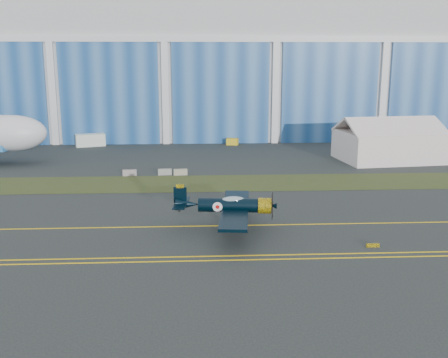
{
  "coord_description": "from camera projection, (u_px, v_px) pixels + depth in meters",
  "views": [
    {
      "loc": [
        6.12,
        -56.23,
        16.65
      ],
      "look_at": [
        9.21,
        2.45,
        3.22
      ],
      "focal_mm": 42.0,
      "sensor_mm": 36.0,
      "label": 1
    }
  ],
  "objects": [
    {
      "name": "tug",
      "position": [
        232.0,
        142.0,
        104.51
      ],
      "size": [
        2.52,
        1.92,
        1.3
      ],
      "primitive_type": "cube",
      "rotation": [
        0.0,
        0.0,
        -0.26
      ],
      "color": "yellow",
      "rests_on": "ground"
    },
    {
      "name": "tent",
      "position": [
        389.0,
        139.0,
        87.75
      ],
      "size": [
        17.28,
        13.52,
        7.45
      ],
      "rotation": [
        0.0,
        0.0,
        0.12
      ],
      "color": "white",
      "rests_on": "ground"
    },
    {
      "name": "barrier_c",
      "position": [
        180.0,
        172.0,
        77.18
      ],
      "size": [
        2.05,
        0.79,
        0.9
      ],
      "primitive_type": "cube",
      "rotation": [
        0.0,
        0.0,
        0.1
      ],
      "color": "#9B9982",
      "rests_on": "ground"
    },
    {
      "name": "warbird",
      "position": [
        229.0,
        205.0,
        51.65
      ],
      "size": [
        12.76,
        14.85,
        4.07
      ],
      "rotation": [
        0.0,
        0.0,
        -0.11
      ],
      "color": "black",
      "rests_on": "ground"
    },
    {
      "name": "taxiway_centreline",
      "position": [
        138.0,
        227.0,
        53.27
      ],
      "size": [
        200.0,
        0.2,
        0.02
      ],
      "primitive_type": "cube",
      "color": "yellow",
      "rests_on": "ground"
    },
    {
      "name": "barrier_a",
      "position": [
        130.0,
        173.0,
        76.67
      ],
      "size": [
        2.05,
        0.77,
        0.9
      ],
      "primitive_type": "cube",
      "rotation": [
        0.0,
        0.0,
        0.09
      ],
      "color": "gray",
      "rests_on": "ground"
    },
    {
      "name": "shipping_container",
      "position": [
        90.0,
        140.0,
        102.76
      ],
      "size": [
        6.0,
        3.87,
        2.42
      ],
      "primitive_type": "cube",
      "rotation": [
        0.0,
        0.0,
        0.32
      ],
      "color": "white",
      "rests_on": "ground"
    },
    {
      "name": "edge_line_near",
      "position": [
        125.0,
        262.0,
        44.02
      ],
      "size": [
        80.0,
        0.2,
        0.02
      ],
      "primitive_type": "cube",
      "color": "yellow",
      "rests_on": "ground"
    },
    {
      "name": "hangar",
      "position": [
        170.0,
        67.0,
        124.69
      ],
      "size": [
        220.0,
        45.7,
        30.0
      ],
      "color": "silver",
      "rests_on": "ground"
    },
    {
      "name": "guard_board_right",
      "position": [
        373.0,
        245.0,
        47.54
      ],
      "size": [
        1.2,
        0.15,
        0.35
      ],
      "primitive_type": "cube",
      "color": "yellow",
      "rests_on": "ground"
    },
    {
      "name": "grass_median",
      "position": [
        153.0,
        184.0,
        71.76
      ],
      "size": [
        260.0,
        10.0,
        0.02
      ],
      "primitive_type": "cube",
      "color": "#475128",
      "rests_on": "ground"
    },
    {
      "name": "ground",
      "position": [
        143.0,
        213.0,
        58.14
      ],
      "size": [
        260.0,
        260.0,
        0.0
      ],
      "primitive_type": "plane",
      "color": "#2B3130",
      "rests_on": "ground"
    },
    {
      "name": "barrier_b",
      "position": [
        165.0,
        172.0,
        77.27
      ],
      "size": [
        2.03,
        0.73,
        0.9
      ],
      "primitive_type": "cube",
      "rotation": [
        0.0,
        0.0,
        0.06
      ],
      "color": "gray",
      "rests_on": "ground"
    },
    {
      "name": "edge_line_far",
      "position": [
        127.0,
        258.0,
        44.99
      ],
      "size": [
        80.0,
        0.2,
        0.02
      ],
      "primitive_type": "cube",
      "color": "yellow",
      "rests_on": "ground"
    }
  ]
}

